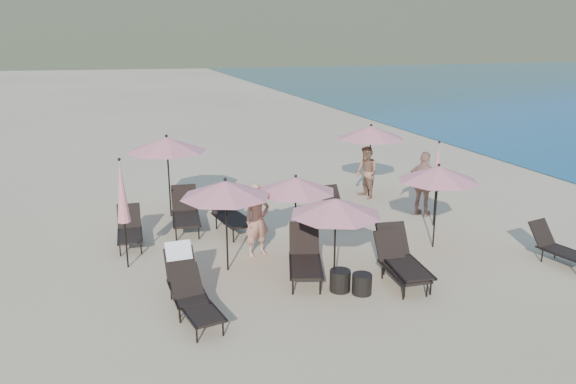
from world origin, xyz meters
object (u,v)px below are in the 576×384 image
object	(u,v)px
umbrella_open_2	(438,173)
umbrella_open_3	(167,144)
lounger_9	(338,206)
beachgoer_b	(366,173)
lounger_7	(185,212)
lounger_4	(402,258)
umbrella_open_0	(225,189)
lounger_3	(399,263)
umbrella_closed_0	(437,167)
lounger_8	(230,213)
side_table_0	(340,281)
lounger_1	(195,301)
umbrella_open_5	(336,206)
umbrella_closed_1	(122,192)
lounger_0	(184,278)
umbrella_open_1	(296,184)
lounger_2	(305,257)
beachgoer_c	(424,184)
beachgoer_a	(257,220)
lounger_6	(130,229)
side_table_1	(362,284)
umbrella_open_4	(371,132)
lounger_5	(559,247)

from	to	relation	value
umbrella_open_2	umbrella_open_3	bearing A→B (deg)	142.33
lounger_9	beachgoer_b	size ratio (longest dim) A/B	0.92
lounger_7	lounger_4	bearing A→B (deg)	-43.84
lounger_9	umbrella_open_0	size ratio (longest dim) A/B	0.72
lounger_4	umbrella_open_3	xyz separation A→B (m)	(-4.15, 5.92, 1.64)
lounger_3	umbrella_closed_0	xyz separation A→B (m)	(2.75, 2.94, 1.20)
lounger_8	umbrella_open_3	size ratio (longest dim) A/B	0.81
beachgoer_b	side_table_0	bearing A→B (deg)	-35.25
lounger_1	umbrella_open_5	distance (m)	3.29
umbrella_open_0	umbrella_closed_1	distance (m)	2.29
umbrella_closed_0	umbrella_open_0	bearing A→B (deg)	-169.41
lounger_0	umbrella_closed_1	size ratio (longest dim) A/B	0.66
lounger_0	umbrella_open_0	world-z (taller)	umbrella_open_0
umbrella_open_1	lounger_2	bearing A→B (deg)	-99.23
lounger_3	beachgoer_c	distance (m)	4.82
lounger_8	umbrella_open_1	size ratio (longest dim) A/B	0.96
umbrella_open_0	beachgoer_a	world-z (taller)	umbrella_open_0
beachgoer_a	lounger_0	bearing A→B (deg)	-151.14
lounger_6	lounger_1	bearing A→B (deg)	-75.46
lounger_4	lounger_1	bearing A→B (deg)	-167.55
lounger_0	side_table_1	distance (m)	3.57
side_table_0	umbrella_open_4	bearing A→B (deg)	58.71
lounger_7	umbrella_open_5	world-z (taller)	umbrella_open_5
lounger_2	lounger_3	distance (m)	2.01
lounger_7	beachgoer_a	xyz separation A→B (m)	(1.34, -2.35, 0.39)
beachgoer_c	lounger_6	bearing A→B (deg)	52.16
lounger_9	umbrella_open_0	world-z (taller)	umbrella_open_0
beachgoer_a	beachgoer_b	distance (m)	5.77
lounger_9	umbrella_open_1	distance (m)	3.36
umbrella_open_3	side_table_0	distance (m)	6.85
lounger_1	lounger_6	xyz separation A→B (m)	(-0.89, 4.39, 0.00)
side_table_0	beachgoer_c	bearing A→B (deg)	41.35
lounger_2	lounger_6	size ratio (longest dim) A/B	1.20
lounger_2	umbrella_open_0	xyz separation A→B (m)	(-1.50, 0.93, 1.41)
lounger_3	umbrella_closed_1	distance (m)	6.19
umbrella_closed_0	lounger_1	bearing A→B (deg)	-155.70
lounger_0	lounger_5	bearing A→B (deg)	-7.59
umbrella_closed_1	lounger_6	bearing A→B (deg)	84.02
lounger_7	beachgoer_c	distance (m)	6.79
lounger_5	side_table_1	bearing A→B (deg)	168.74
lounger_1	lounger_5	distance (m)	8.36
lounger_1	lounger_6	size ratio (longest dim) A/B	1.03
lounger_1	lounger_3	bearing A→B (deg)	-6.15
lounger_1	side_table_1	world-z (taller)	lounger_1
beachgoer_c	lounger_3	bearing A→B (deg)	106.73
umbrella_open_0	side_table_1	xyz separation A→B (m)	(2.32, -2.04, -1.68)
lounger_0	lounger_4	xyz separation A→B (m)	(4.58, -0.46, -0.01)
lounger_4	umbrella_closed_1	world-z (taller)	umbrella_closed_1
beachgoer_c	umbrella_open_1	bearing A→B (deg)	75.68
umbrella_open_5	side_table_0	distance (m)	1.58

